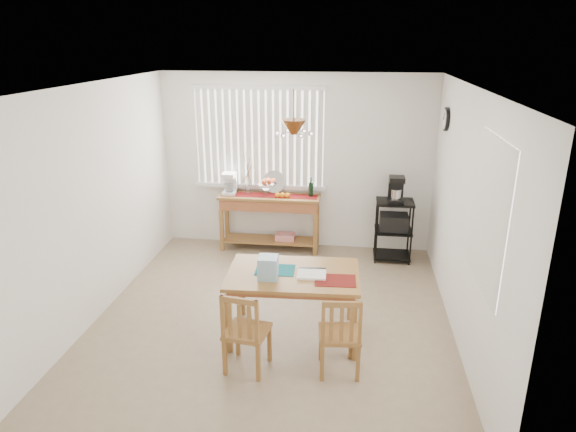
# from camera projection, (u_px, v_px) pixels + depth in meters

# --- Properties ---
(ground) EXTENTS (4.00, 4.50, 0.01)m
(ground) POSITION_uv_depth(u_px,v_px,m) (273.00, 317.00, 5.92)
(ground) COLOR #9C8669
(room_shell) EXTENTS (4.20, 4.70, 2.70)m
(room_shell) POSITION_uv_depth(u_px,v_px,m) (272.00, 174.00, 5.37)
(room_shell) COLOR white
(room_shell) RESTS_ON ground
(sideboard) EXTENTS (1.50, 0.42, 0.84)m
(sideboard) POSITION_uv_depth(u_px,v_px,m) (270.00, 209.00, 7.64)
(sideboard) COLOR olive
(sideboard) RESTS_ON ground
(sideboard_items) EXTENTS (1.42, 0.35, 0.65)m
(sideboard_items) POSITION_uv_depth(u_px,v_px,m) (253.00, 186.00, 7.58)
(sideboard_items) COLOR maroon
(sideboard_items) RESTS_ON sideboard
(wire_cart) EXTENTS (0.52, 0.42, 0.88)m
(wire_cart) POSITION_uv_depth(u_px,v_px,m) (394.00, 225.00, 7.30)
(wire_cart) COLOR black
(wire_cart) RESTS_ON ground
(cart_items) EXTENTS (0.21, 0.25, 0.36)m
(cart_items) POSITION_uv_depth(u_px,v_px,m) (396.00, 189.00, 7.14)
(cart_items) COLOR black
(cart_items) RESTS_ON wire_cart
(dining_table) EXTENTS (1.40, 0.93, 0.73)m
(dining_table) POSITION_uv_depth(u_px,v_px,m) (293.00, 280.00, 5.37)
(dining_table) COLOR olive
(dining_table) RESTS_ON ground
(table_items) EXTENTS (1.06, 0.48, 0.23)m
(table_items) POSITION_uv_depth(u_px,v_px,m) (279.00, 269.00, 5.21)
(table_items) COLOR #146973
(table_items) RESTS_ON dining_table
(chair_left) EXTENTS (0.45, 0.45, 0.85)m
(chair_left) POSITION_uv_depth(u_px,v_px,m) (246.00, 332.00, 4.84)
(chair_left) COLOR olive
(chair_left) RESTS_ON ground
(chair_right) EXTENTS (0.42, 0.42, 0.84)m
(chair_right) POSITION_uv_depth(u_px,v_px,m) (340.00, 335.00, 4.80)
(chair_right) COLOR olive
(chair_right) RESTS_ON ground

